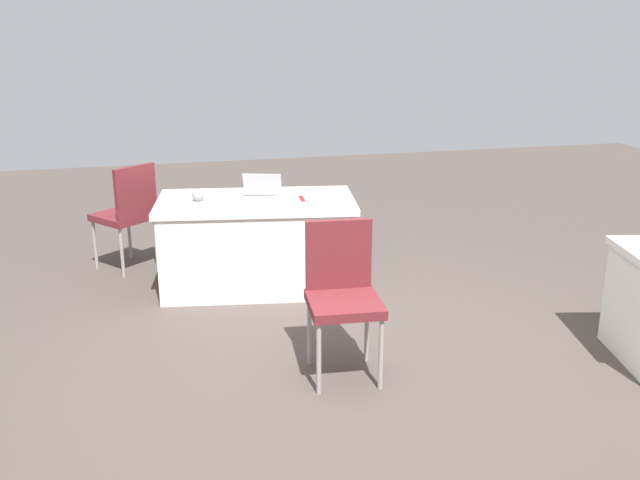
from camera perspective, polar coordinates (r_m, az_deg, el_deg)
name	(u,v)px	position (r m, az deg, el deg)	size (l,w,h in m)	color
ground_plane	(338,379)	(4.49, 1.49, -11.26)	(14.40, 14.40, 0.00)	#4C423D
table_foreground	(257,243)	(5.84, -5.14, -0.25)	(1.71, 1.06, 0.76)	silver
chair_near_front	(342,289)	(4.35, 1.82, -4.00)	(0.47, 0.47, 0.97)	#9E9993
chair_back_row	(128,210)	(6.40, -15.37, 2.38)	(0.62, 0.62, 0.96)	#9E9993
laptop_silver	(261,196)	(5.68, -4.84, 3.60)	(0.39, 0.38, 0.21)	silver
yarn_ball	(198,195)	(5.73, -9.90, 3.63)	(0.10, 0.10, 0.10)	gray
scissors_red	(302,199)	(5.72, -1.48, 3.39)	(0.18, 0.04, 0.01)	red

